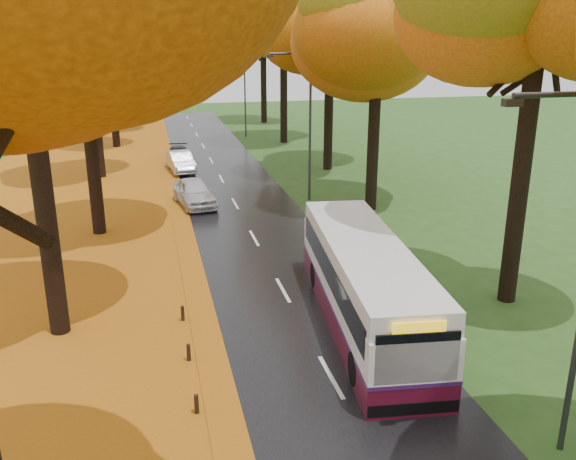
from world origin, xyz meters
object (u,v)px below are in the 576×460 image
object	(u,v)px
bus	(365,283)
streetlamp_mid	(306,115)
car_white	(195,192)
car_silver	(181,161)
streetlamp_far	(242,83)
car_dark	(178,155)

from	to	relation	value
bus	streetlamp_mid	bearing A→B (deg)	88.65
car_white	streetlamp_mid	bearing A→B (deg)	-10.79
streetlamp_mid	car_silver	distance (m)	11.58
streetlamp_far	car_dark	size ratio (longest dim) A/B	2.05
streetlamp_mid	streetlamp_far	bearing A→B (deg)	90.00
streetlamp_mid	car_white	distance (m)	7.27
streetlamp_far	bus	world-z (taller)	streetlamp_far
streetlamp_far	car_dark	bearing A→B (deg)	-121.45
streetlamp_mid	car_dark	bearing A→B (deg)	118.28
bus	car_white	distance (m)	15.87
bus	car_dark	world-z (taller)	bus
streetlamp_far	streetlamp_mid	bearing A→B (deg)	-90.00
streetlamp_far	car_silver	size ratio (longest dim) A/B	1.97
bus	car_silver	size ratio (longest dim) A/B	2.58
car_white	car_dark	distance (m)	11.55
streetlamp_far	bus	size ratio (longest dim) A/B	0.76
streetlamp_mid	car_dark	size ratio (longest dim) A/B	2.05
car_white	car_dark	bearing A→B (deg)	81.64
streetlamp_far	car_silver	world-z (taller)	streetlamp_far
car_white	car_silver	distance (m)	8.70
car_dark	car_silver	bearing A→B (deg)	-86.73
car_dark	streetlamp_mid	bearing A→B (deg)	-58.45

